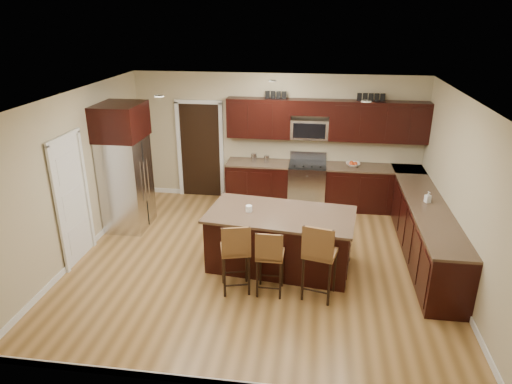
# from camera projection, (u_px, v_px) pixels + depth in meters

# --- Properties ---
(floor) EXTENTS (6.00, 6.00, 0.00)m
(floor) POSITION_uv_depth(u_px,v_px,m) (259.00, 261.00, 7.54)
(floor) COLOR #A17640
(floor) RESTS_ON ground
(ceiling) EXTENTS (6.00, 6.00, 0.00)m
(ceiling) POSITION_uv_depth(u_px,v_px,m) (260.00, 97.00, 6.54)
(ceiling) COLOR silver
(ceiling) RESTS_ON wall_back
(wall_back) EXTENTS (6.00, 0.00, 6.00)m
(wall_back) POSITION_uv_depth(u_px,v_px,m) (277.00, 139.00, 9.57)
(wall_back) COLOR tan
(wall_back) RESTS_ON floor
(wall_left) EXTENTS (0.00, 5.50, 5.50)m
(wall_left) POSITION_uv_depth(u_px,v_px,m) (77.00, 176.00, 7.43)
(wall_left) COLOR tan
(wall_left) RESTS_ON floor
(wall_right) EXTENTS (0.00, 5.50, 5.50)m
(wall_right) POSITION_uv_depth(u_px,v_px,m) (463.00, 195.00, 6.66)
(wall_right) COLOR tan
(wall_right) RESTS_ON floor
(base_cabinets) EXTENTS (4.02, 3.96, 0.92)m
(base_cabinets) POSITION_uv_depth(u_px,v_px,m) (371.00, 207.00, 8.46)
(base_cabinets) COLOR black
(base_cabinets) RESTS_ON floor
(upper_cabinets) EXTENTS (4.00, 0.33, 0.80)m
(upper_cabinets) POSITION_uv_depth(u_px,v_px,m) (328.00, 119.00, 9.10)
(upper_cabinets) COLOR black
(upper_cabinets) RESTS_ON wall_back
(range) EXTENTS (0.76, 0.64, 1.11)m
(range) POSITION_uv_depth(u_px,v_px,m) (307.00, 185.00, 9.53)
(range) COLOR silver
(range) RESTS_ON floor
(microwave) EXTENTS (0.76, 0.31, 0.40)m
(microwave) POSITION_uv_depth(u_px,v_px,m) (309.00, 129.00, 9.25)
(microwave) COLOR silver
(microwave) RESTS_ON upper_cabinets
(doorway) EXTENTS (0.85, 0.03, 2.06)m
(doorway) POSITION_uv_depth(u_px,v_px,m) (201.00, 151.00, 9.89)
(doorway) COLOR black
(doorway) RESTS_ON floor
(pantry_door) EXTENTS (0.03, 0.80, 2.04)m
(pantry_door) POSITION_uv_depth(u_px,v_px,m) (72.00, 202.00, 7.27)
(pantry_door) COLOR white
(pantry_door) RESTS_ON floor
(letter_decor) EXTENTS (2.20, 0.03, 0.15)m
(letter_decor) POSITION_uv_depth(u_px,v_px,m) (322.00, 96.00, 8.95)
(letter_decor) COLOR black
(letter_decor) RESTS_ON upper_cabinets
(island) EXTENTS (2.40, 1.44, 0.92)m
(island) POSITION_uv_depth(u_px,v_px,m) (280.00, 241.00, 7.28)
(island) COLOR black
(island) RESTS_ON floor
(stool_left) EXTENTS (0.50, 0.50, 1.10)m
(stool_left) POSITION_uv_depth(u_px,v_px,m) (236.00, 250.00, 6.48)
(stool_left) COLOR brown
(stool_left) RESTS_ON floor
(stool_mid) EXTENTS (0.39, 0.39, 1.03)m
(stool_mid) POSITION_uv_depth(u_px,v_px,m) (270.00, 255.00, 6.44)
(stool_mid) COLOR brown
(stool_mid) RESTS_ON floor
(stool_right) EXTENTS (0.53, 0.53, 1.18)m
(stool_right) POSITION_uv_depth(u_px,v_px,m) (319.00, 253.00, 6.31)
(stool_right) COLOR brown
(stool_right) RESTS_ON floor
(refrigerator) EXTENTS (0.79, 0.92, 2.35)m
(refrigerator) POSITION_uv_depth(u_px,v_px,m) (125.00, 166.00, 8.35)
(refrigerator) COLOR silver
(refrigerator) RESTS_ON floor
(floor_mat) EXTENTS (1.13, 0.94, 0.01)m
(floor_mat) POSITION_uv_depth(u_px,v_px,m) (296.00, 229.00, 8.65)
(floor_mat) COLOR brown
(floor_mat) RESTS_ON floor
(fruit_bowl) EXTENTS (0.29, 0.29, 0.07)m
(fruit_bowl) POSITION_uv_depth(u_px,v_px,m) (353.00, 165.00, 9.24)
(fruit_bowl) COLOR silver
(fruit_bowl) RESTS_ON base_cabinets
(soap_bottle) EXTENTS (0.11, 0.11, 0.19)m
(soap_bottle) POSITION_uv_depth(u_px,v_px,m) (428.00, 197.00, 7.47)
(soap_bottle) COLOR #B2B2B2
(soap_bottle) RESTS_ON base_cabinets
(canister_tall) EXTENTS (0.12, 0.12, 0.18)m
(canister_tall) POSITION_uv_depth(u_px,v_px,m) (254.00, 158.00, 9.48)
(canister_tall) COLOR silver
(canister_tall) RESTS_ON base_cabinets
(canister_short) EXTENTS (0.11, 0.11, 0.15)m
(canister_short) POSITION_uv_depth(u_px,v_px,m) (267.00, 159.00, 9.45)
(canister_short) COLOR silver
(canister_short) RESTS_ON base_cabinets
(island_jar) EXTENTS (0.10, 0.10, 0.10)m
(island_jar) POSITION_uv_depth(u_px,v_px,m) (249.00, 209.00, 7.14)
(island_jar) COLOR white
(island_jar) RESTS_ON island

